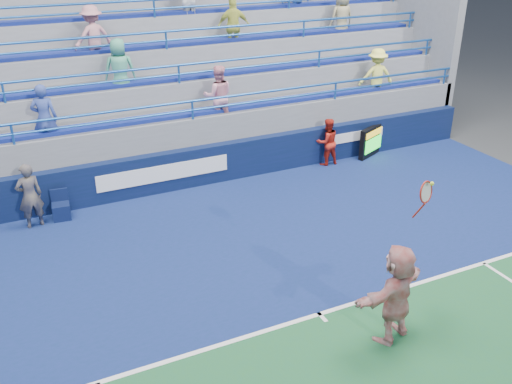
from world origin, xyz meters
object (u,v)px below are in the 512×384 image
judge_chair (61,210)px  ball_girl (327,142)px  line_judge (30,196)px  tennis_player (396,293)px  serve_speed_board (373,140)px

judge_chair → ball_girl: 7.77m
judge_chair → line_judge: bearing=-168.7°
judge_chair → tennis_player: tennis_player is taller
tennis_player → ball_girl: tennis_player is taller
line_judge → tennis_player: bearing=117.0°
judge_chair → serve_speed_board: bearing=1.5°
serve_speed_board → ball_girl: ball_girl is taller
tennis_player → line_judge: (-5.22, 6.97, -0.11)m
ball_girl → judge_chair: bearing=4.0°
line_judge → ball_girl: bearing=172.5°
judge_chair → tennis_player: size_ratio=0.25×
judge_chair → ball_girl: bearing=1.5°
tennis_player → serve_speed_board: bearing=56.3°
tennis_player → ball_girl: size_ratio=2.05×
line_judge → ball_girl: line_judge is taller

